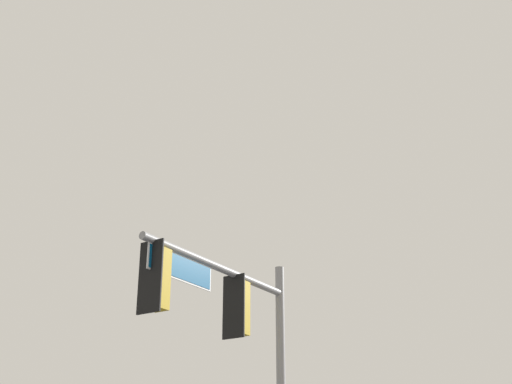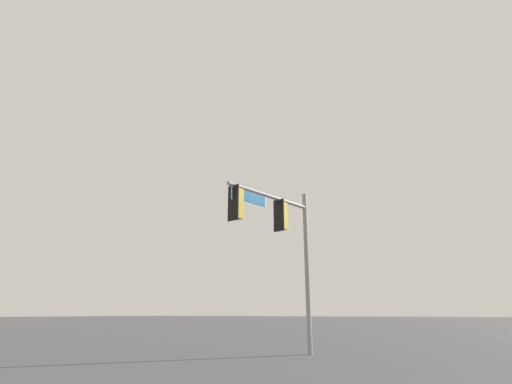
{
  "view_description": "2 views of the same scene",
  "coord_description": "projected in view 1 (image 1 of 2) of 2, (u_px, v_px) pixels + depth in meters",
  "views": [
    {
      "loc": [
        6.61,
        -3.16,
        1.85
      ],
      "look_at": [
        -5.22,
        -7.95,
        7.25
      ],
      "focal_mm": 50.0,
      "sensor_mm": 36.0,
      "label": 1
    },
    {
      "loc": [
        7.43,
        -1.54,
        1.56
      ],
      "look_at": [
        -5.79,
        -9.63,
        6.28
      ],
      "focal_mm": 28.0,
      "sensor_mm": 36.0,
      "label": 2
    }
  ],
  "objects": [
    {
      "name": "signal_pole_near",
      "position": [
        233.0,
        335.0,
        14.07
      ],
      "size": [
        4.68,
        1.18,
        6.58
      ],
      "color": "gray",
      "rests_on": "ground_plane"
    }
  ]
}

